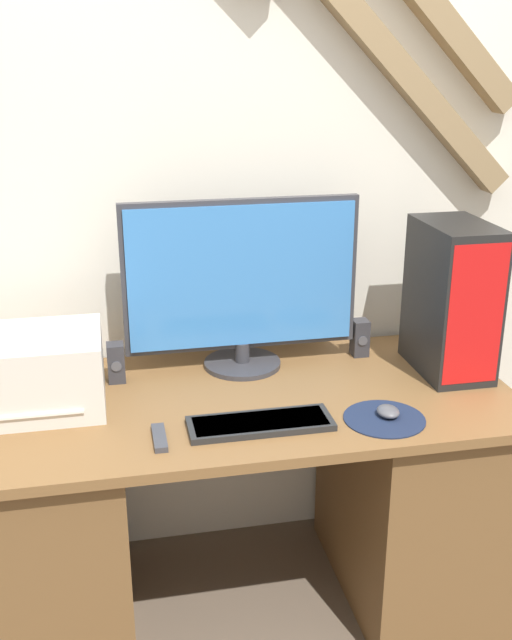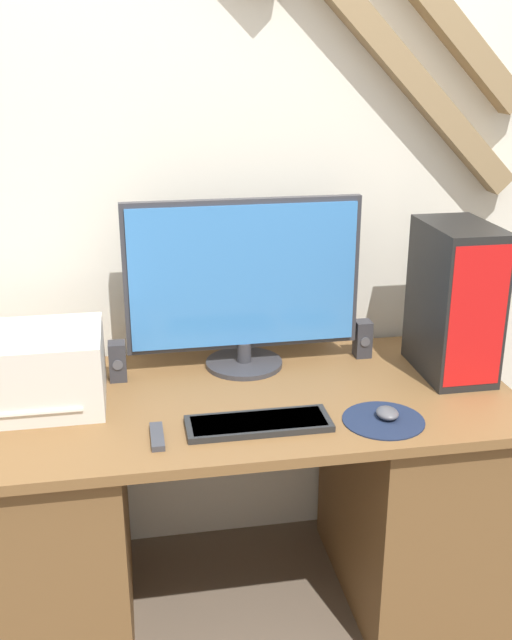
% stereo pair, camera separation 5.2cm
% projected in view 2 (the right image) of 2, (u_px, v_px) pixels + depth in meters
% --- Properties ---
extents(wall_back, '(6.40, 0.13, 2.70)m').
position_uv_depth(wall_back, '(220.00, 170.00, 2.42)').
color(wall_back, silver).
rests_on(wall_back, ground_plane).
extents(desk, '(1.65, 0.76, 0.76)m').
position_uv_depth(desk, '(240.00, 502.00, 2.35)').
color(desk, brown).
rests_on(desk, ground_plane).
extents(monitor, '(0.74, 0.25, 0.55)m').
position_uv_depth(monitor, '(243.00, 282.00, 2.35)').
color(monitor, '#333338').
rests_on(monitor, desk).
extents(keyboard, '(0.40, 0.14, 0.02)m').
position_uv_depth(keyboard, '(258.00, 423.00, 2.05)').
color(keyboard, black).
rests_on(keyboard, desk).
extents(mousepad, '(0.23, 0.23, 0.00)m').
position_uv_depth(mousepad, '(383.00, 420.00, 2.08)').
color(mousepad, '#19233D').
rests_on(mousepad, desk).
extents(mouse, '(0.06, 0.08, 0.03)m').
position_uv_depth(mouse, '(387.00, 413.00, 2.09)').
color(mouse, '#4C4C51').
rests_on(mouse, mousepad).
extents(computer_tower, '(0.20, 0.32, 0.48)m').
position_uv_depth(computer_tower, '(455.00, 301.00, 2.31)').
color(computer_tower, black).
rests_on(computer_tower, desk).
extents(printer, '(0.38, 0.31, 0.22)m').
position_uv_depth(printer, '(35.00, 370.00, 2.14)').
color(printer, beige).
rests_on(printer, desk).
extents(speaker_left, '(0.05, 0.06, 0.12)m').
position_uv_depth(speaker_left, '(118.00, 361.00, 2.32)').
color(speaker_left, '#2D2D33').
rests_on(speaker_left, desk).
extents(speaker_right, '(0.05, 0.06, 0.12)m').
position_uv_depth(speaker_right, '(363.00, 339.00, 2.50)').
color(speaker_right, '#2D2D33').
rests_on(speaker_right, desk).
extents(remote_control, '(0.03, 0.14, 0.02)m').
position_uv_depth(remote_control, '(157.00, 437.00, 1.98)').
color(remote_control, '#38383D').
rests_on(remote_control, desk).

